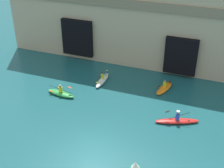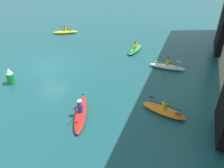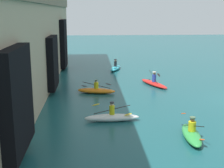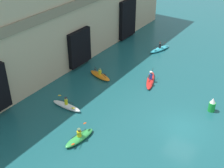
{
  "view_description": "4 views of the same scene",
  "coord_description": "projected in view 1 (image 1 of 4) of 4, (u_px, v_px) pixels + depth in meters",
  "views": [
    {
      "loc": [
        7.26,
        -15.24,
        15.51
      ],
      "look_at": [
        -1.12,
        6.85,
        1.75
      ],
      "focal_mm": 50.0,
      "sensor_mm": 36.0,
      "label": 1
    },
    {
      "loc": [
        14.07,
        11.25,
        8.85
      ],
      "look_at": [
        2.27,
        6.7,
        0.98
      ],
      "focal_mm": 35.0,
      "sensor_mm": 36.0,
      "label": 2
    },
    {
      "loc": [
        -19.52,
        10.76,
        5.94
      ],
      "look_at": [
        0.26,
        9.42,
        1.29
      ],
      "focal_mm": 50.0,
      "sensor_mm": 36.0,
      "label": 3
    },
    {
      "loc": [
        -19.67,
        -6.28,
        16.05
      ],
      "look_at": [
        0.83,
        7.54,
        1.16
      ],
      "focal_mm": 50.0,
      "sensor_mm": 36.0,
      "label": 4
    }
  ],
  "objects": [
    {
      "name": "ground_plane",
      "position": [
        93.0,
        153.0,
        22.34
      ],
      "size": [
        120.0,
        120.0,
        0.0
      ],
      "primitive_type": "plane",
      "color": "#195156"
    },
    {
      "name": "cliff_bluff",
      "position": [
        182.0,
        13.0,
        32.53
      ],
      "size": [
        38.26,
        7.17,
        11.18
      ],
      "color": "tan",
      "rests_on": "ground"
    },
    {
      "name": "kayak_green",
      "position": [
        61.0,
        93.0,
        28.89
      ],
      "size": [
        2.9,
        1.09,
        1.08
      ],
      "rotation": [
        0.0,
        0.0,
        6.17
      ],
      "color": "green",
      "rests_on": "ground"
    },
    {
      "name": "kayak_orange",
      "position": [
        164.0,
        88.0,
        29.76
      ],
      "size": [
        1.47,
        2.95,
        1.02
      ],
      "rotation": [
        0.0,
        0.0,
        4.48
      ],
      "color": "orange",
      "rests_on": "ground"
    },
    {
      "name": "kayak_red",
      "position": [
        177.0,
        121.0,
        25.28
      ],
      "size": [
        3.59,
        1.99,
        1.17
      ],
      "rotation": [
        0.0,
        0.0,
        0.38
      ],
      "color": "red",
      "rests_on": "ground"
    },
    {
      "name": "kayak_white",
      "position": [
        102.0,
        80.0,
        31.01
      ],
      "size": [
        0.69,
        3.04,
        1.1
      ],
      "rotation": [
        0.0,
        0.0,
        1.59
      ],
      "color": "white",
      "rests_on": "ground"
    }
  ]
}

